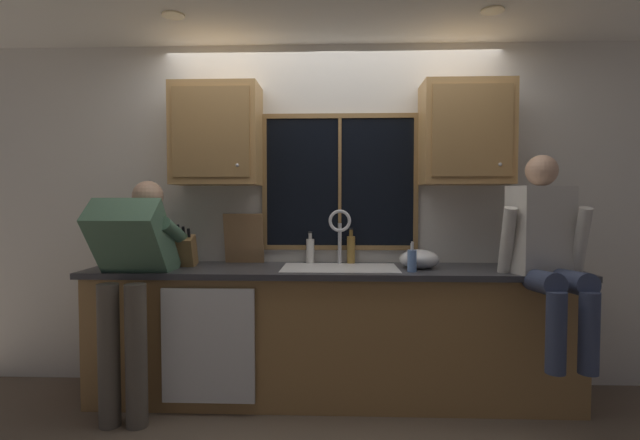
{
  "coord_description": "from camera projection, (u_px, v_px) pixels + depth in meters",
  "views": [
    {
      "loc": [
        0.04,
        -3.54,
        1.39
      ],
      "look_at": [
        -0.08,
        -0.3,
        1.25
      ],
      "focal_mm": 26.35,
      "sensor_mm": 36.0,
      "label": 1
    }
  ],
  "objects": [
    {
      "name": "back_wall",
      "position": [
        332.0,
        215.0,
        3.6
      ],
      "size": [
        5.68,
        0.12,
        2.55
      ],
      "primitive_type": "cube",
      "color": "silver",
      "rests_on": "floor"
    },
    {
      "name": "ceiling_downlight_left",
      "position": [
        173.0,
        15.0,
        2.93
      ],
      "size": [
        0.14,
        0.14,
        0.01
      ],
      "primitive_type": "cylinder",
      "color": "#FFEAB2"
    },
    {
      "name": "ceiling_downlight_right",
      "position": [
        493.0,
        11.0,
        2.85
      ],
      "size": [
        0.14,
        0.14,
        0.01
      ],
      "primitive_type": "cylinder",
      "color": "#FFEAB2"
    },
    {
      "name": "window_glass",
      "position": [
        340.0,
        182.0,
        3.52
      ],
      "size": [
        1.1,
        0.02,
        0.95
      ],
      "primitive_type": "cube",
      "color": "black"
    },
    {
      "name": "window_frame_top",
      "position": [
        340.0,
        116.0,
        3.49
      ],
      "size": [
        1.17,
        0.02,
        0.04
      ],
      "primitive_type": "cube",
      "color": "olive"
    },
    {
      "name": "window_frame_bottom",
      "position": [
        340.0,
        248.0,
        3.53
      ],
      "size": [
        1.17,
        0.02,
        0.04
      ],
      "primitive_type": "cube",
      "color": "olive"
    },
    {
      "name": "window_frame_left",
      "position": [
        265.0,
        182.0,
        3.53
      ],
      "size": [
        0.03,
        0.02,
        0.95
      ],
      "primitive_type": "cube",
      "color": "olive"
    },
    {
      "name": "window_frame_right",
      "position": [
        416.0,
        182.0,
        3.49
      ],
      "size": [
        0.03,
        0.02,
        0.95
      ],
      "primitive_type": "cube",
      "color": "olive"
    },
    {
      "name": "window_mullion_center",
      "position": [
        340.0,
        182.0,
        3.51
      ],
      "size": [
        0.02,
        0.02,
        0.95
      ],
      "primitive_type": "cube",
      "color": "olive"
    },
    {
      "name": "lower_cabinet_run",
      "position": [
        331.0,
        336.0,
        3.29
      ],
      "size": [
        3.28,
        0.58,
        0.88
      ],
      "primitive_type": "cube",
      "color": "#A07744",
      "rests_on": "floor"
    },
    {
      "name": "countertop",
      "position": [
        331.0,
        271.0,
        3.25
      ],
      "size": [
        3.34,
        0.62,
        0.04
      ],
      "primitive_type": "cube",
      "color": "#38383D",
      "rests_on": "lower_cabinet_run"
    },
    {
      "name": "dishwasher_front",
      "position": [
        208.0,
        346.0,
        3.0
      ],
      "size": [
        0.6,
        0.02,
        0.74
      ],
      "primitive_type": "cube",
      "color": "white"
    },
    {
      "name": "upper_cabinet_left",
      "position": [
        217.0,
        135.0,
        3.38
      ],
      "size": [
        0.62,
        0.36,
        0.72
      ],
      "color": "#B2844C"
    },
    {
      "name": "upper_cabinet_right",
      "position": [
        466.0,
        134.0,
        3.31
      ],
      "size": [
        0.62,
        0.36,
        0.72
      ],
      "color": "#B2844C"
    },
    {
      "name": "sink",
      "position": [
        340.0,
        282.0,
        3.26
      ],
      "size": [
        0.8,
        0.46,
        0.21
      ],
      "color": "silver",
      "rests_on": "lower_cabinet_run"
    },
    {
      "name": "faucet",
      "position": [
        341.0,
        230.0,
        3.43
      ],
      "size": [
        0.18,
        0.09,
        0.4
      ],
      "color": "silver",
      "rests_on": "countertop"
    },
    {
      "name": "person_standing",
      "position": [
        133.0,
        269.0,
        3.01
      ],
      "size": [
        0.53,
        0.71,
        1.52
      ],
      "color": "#595147",
      "rests_on": "floor"
    },
    {
      "name": "person_sitting_on_counter",
      "position": [
        547.0,
        246.0,
        2.93
      ],
      "size": [
        0.54,
        0.65,
        1.26
      ],
      "color": "#384260",
      "rests_on": "countertop"
    },
    {
      "name": "knife_block",
      "position": [
        186.0,
        251.0,
        3.31
      ],
      "size": [
        0.12,
        0.18,
        0.32
      ],
      "color": "olive",
      "rests_on": "countertop"
    },
    {
      "name": "cutting_board",
      "position": [
        244.0,
        239.0,
        3.49
      ],
      "size": [
        0.29,
        0.1,
        0.37
      ],
      "primitive_type": "cube",
      "rotation": [
        0.21,
        0.0,
        0.0
      ],
      "color": "#997047",
      "rests_on": "countertop"
    },
    {
      "name": "mixing_bowl",
      "position": [
        419.0,
        259.0,
        3.25
      ],
      "size": [
        0.27,
        0.27,
        0.14
      ],
      "primitive_type": "ellipsoid",
      "color": "silver",
      "rests_on": "countertop"
    },
    {
      "name": "soap_dispenser",
      "position": [
        412.0,
        260.0,
        3.07
      ],
      "size": [
        0.06,
        0.07,
        0.2
      ],
      "color": "#668CCC",
      "rests_on": "countertop"
    },
    {
      "name": "bottle_green_glass",
      "position": [
        351.0,
        249.0,
        3.48
      ],
      "size": [
        0.06,
        0.06,
        0.26
      ],
      "color": "olive",
      "rests_on": "countertop"
    },
    {
      "name": "bottle_tall_clear",
      "position": [
        310.0,
        250.0,
        3.49
      ],
      "size": [
        0.06,
        0.06,
        0.24
      ],
      "color": "silver",
      "rests_on": "countertop"
    }
  ]
}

